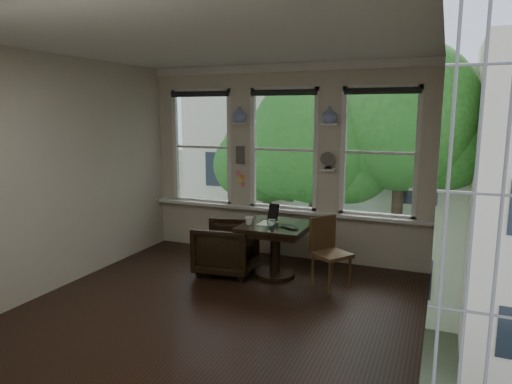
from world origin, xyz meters
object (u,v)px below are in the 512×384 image
at_px(armchair_left, 226,248).
at_px(mug, 249,221).
at_px(table, 275,250).
at_px(side_chair_right, 332,254).
at_px(laptop, 286,227).

height_order(armchair_left, mug, mug).
height_order(table, mug, mug).
distance_m(table, armchair_left, 0.72).
height_order(side_chair_right, mug, side_chair_right).
relative_size(armchair_left, mug, 7.21).
bearing_deg(laptop, mug, -150.07).
distance_m(armchair_left, mug, 0.58).
height_order(table, armchair_left, table).
relative_size(laptop, mug, 2.69).
xyz_separation_m(table, mug, (-0.33, -0.15, 0.43)).
bearing_deg(table, laptop, -35.74).
bearing_deg(mug, table, 24.73).
bearing_deg(laptop, table, 173.62).
relative_size(table, side_chair_right, 0.98).
height_order(table, side_chair_right, side_chair_right).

